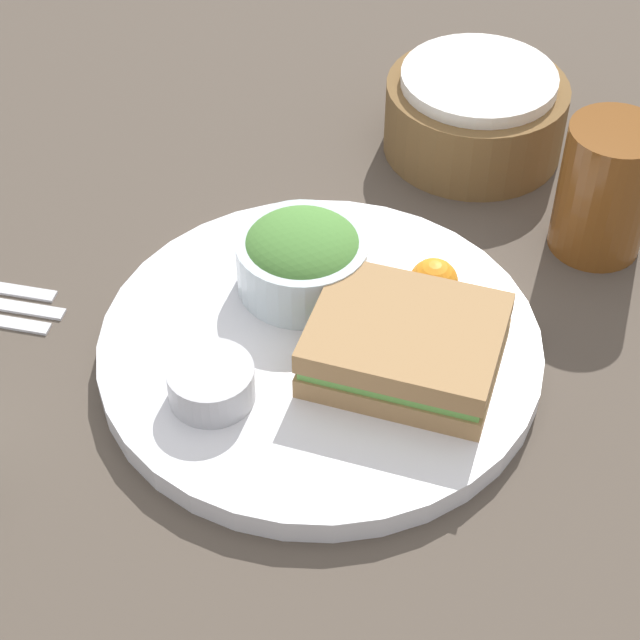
# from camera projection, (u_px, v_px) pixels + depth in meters

# --- Properties ---
(ground_plane) EXTENTS (4.00, 4.00, 0.00)m
(ground_plane) POSITION_uv_depth(u_px,v_px,m) (320.00, 357.00, 0.82)
(ground_plane) COLOR #4C4238
(plate) EXTENTS (0.34, 0.34, 0.02)m
(plate) POSITION_uv_depth(u_px,v_px,m) (320.00, 348.00, 0.82)
(plate) COLOR silver
(plate) RESTS_ON ground_plane
(sandwich) EXTENTS (0.16, 0.14, 0.04)m
(sandwich) POSITION_uv_depth(u_px,v_px,m) (405.00, 345.00, 0.77)
(sandwich) COLOR #A37A4C
(sandwich) RESTS_ON plate
(salad_bowl) EXTENTS (0.10, 0.10, 0.06)m
(salad_bowl) POSITION_uv_depth(u_px,v_px,m) (302.00, 258.00, 0.83)
(salad_bowl) COLOR silver
(salad_bowl) RESTS_ON plate
(dressing_cup) EXTENTS (0.06, 0.06, 0.03)m
(dressing_cup) POSITION_uv_depth(u_px,v_px,m) (211.00, 383.00, 0.76)
(dressing_cup) COLOR #B7B7BC
(dressing_cup) RESTS_ON plate
(orange_wedge) EXTENTS (0.04, 0.04, 0.04)m
(orange_wedge) POSITION_uv_depth(u_px,v_px,m) (433.00, 283.00, 0.83)
(orange_wedge) COLOR orange
(orange_wedge) RESTS_ON plate
(drink_glass) EXTENTS (0.08, 0.08, 0.12)m
(drink_glass) POSITION_uv_depth(u_px,v_px,m) (605.00, 189.00, 0.88)
(drink_glass) COLOR brown
(drink_glass) RESTS_ON ground_plane
(bread_basket) EXTENTS (0.17, 0.17, 0.08)m
(bread_basket) POSITION_uv_depth(u_px,v_px,m) (475.00, 113.00, 0.99)
(bread_basket) COLOR brown
(bread_basket) RESTS_ON ground_plane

